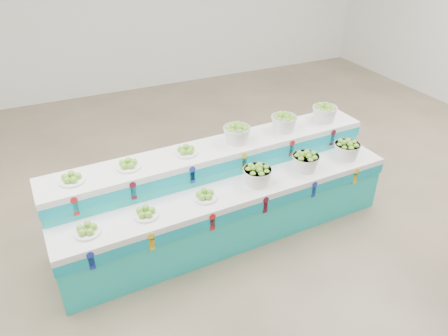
{
  "coord_description": "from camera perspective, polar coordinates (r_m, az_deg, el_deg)",
  "views": [
    {
      "loc": [
        -2.41,
        -3.78,
        3.37
      ],
      "look_at": [
        -0.71,
        -0.08,
        0.87
      ],
      "focal_mm": 34.1,
      "sensor_mm": 36.0,
      "label": 1
    }
  ],
  "objects": [
    {
      "name": "basket_lower_right",
      "position": [
        5.44,
        16.14,
        2.45
      ],
      "size": [
        0.33,
        0.33,
        0.23
      ],
      "primitive_type": null,
      "rotation": [
        0.0,
        0.0,
        0.04
      ],
      "color": "silver",
      "rests_on": "display_stand"
    },
    {
      "name": "ground",
      "position": [
        5.61,
        6.28,
        -5.62
      ],
      "size": [
        10.0,
        10.0,
        0.0
      ],
      "primitive_type": "plane",
      "color": "brown",
      "rests_on": "ground"
    },
    {
      "name": "basket_upper_right",
      "position": [
        5.63,
        13.33,
        7.3
      ],
      "size": [
        0.33,
        0.33,
        0.23
      ],
      "primitive_type": null,
      "rotation": [
        0.0,
        0.0,
        0.04
      ],
      "color": "silver",
      "rests_on": "display_stand"
    },
    {
      "name": "plate_lower_left",
      "position": [
        4.27,
        -17.92,
        -7.8
      ],
      "size": [
        0.27,
        0.27,
        0.1
      ],
      "primitive_type": "cylinder",
      "rotation": [
        0.0,
        0.0,
        0.04
      ],
      "color": "white",
      "rests_on": "display_stand"
    },
    {
      "name": "plate_upper_left",
      "position": [
        4.51,
        -19.79,
        -1.23
      ],
      "size": [
        0.27,
        0.27,
        0.1
      ],
      "primitive_type": "cylinder",
      "rotation": [
        0.0,
        0.0,
        0.04
      ],
      "color": "white",
      "rests_on": "display_stand"
    },
    {
      "name": "basket_lower_mid",
      "position": [
        5.07,
        10.87,
        0.94
      ],
      "size": [
        0.33,
        0.33,
        0.23
      ],
      "primitive_type": null,
      "rotation": [
        0.0,
        0.0,
        0.04
      ],
      "color": "silver",
      "rests_on": "display_stand"
    },
    {
      "name": "plate_upper_right",
      "position": [
        4.75,
        -5.13,
        2.41
      ],
      "size": [
        0.27,
        0.27,
        0.1
      ],
      "primitive_type": "cylinder",
      "rotation": [
        0.0,
        0.0,
        0.04
      ],
      "color": "white",
      "rests_on": "display_stand"
    },
    {
      "name": "basket_lower_left",
      "position": [
        4.74,
        4.51,
        -0.89
      ],
      "size": [
        0.33,
        0.33,
        0.23
      ],
      "primitive_type": null,
      "rotation": [
        0.0,
        0.0,
        0.04
      ],
      "color": "silver",
      "rests_on": "display_stand"
    },
    {
      "name": "plate_lower_mid",
      "position": [
        4.35,
        -10.47,
        -5.82
      ],
      "size": [
        0.27,
        0.27,
        0.1
      ],
      "primitive_type": "cylinder",
      "rotation": [
        0.0,
        0.0,
        0.04
      ],
      "color": "white",
      "rests_on": "display_stand"
    },
    {
      "name": "plate_upper_mid",
      "position": [
        4.58,
        -12.73,
        0.53
      ],
      "size": [
        0.27,
        0.27,
        0.1
      ],
      "primitive_type": "cylinder",
      "rotation": [
        0.0,
        0.0,
        0.04
      ],
      "color": "white",
      "rests_on": "display_stand"
    },
    {
      "name": "basket_upper_mid",
      "position": [
        5.28,
        8.04,
        6.17
      ],
      "size": [
        0.33,
        0.33,
        0.23
      ],
      "primitive_type": null,
      "rotation": [
        0.0,
        0.0,
        0.04
      ],
      "color": "silver",
      "rests_on": "display_stand"
    },
    {
      "name": "basket_upper_left",
      "position": [
        4.96,
        1.73,
        4.74
      ],
      "size": [
        0.33,
        0.33,
        0.23
      ],
      "primitive_type": null,
      "rotation": [
        0.0,
        0.0,
        0.04
      ],
      "color": "silver",
      "rests_on": "display_stand"
    },
    {
      "name": "plate_lower_right",
      "position": [
        4.52,
        -2.55,
        -3.6
      ],
      "size": [
        0.27,
        0.27,
        0.1
      ],
      "primitive_type": "cylinder",
      "rotation": [
        0.0,
        0.0,
        0.04
      ],
      "color": "white",
      "rests_on": "display_stand"
    },
    {
      "name": "display_stand",
      "position": [
        4.98,
        0.0,
        -3.53
      ],
      "size": [
        3.99,
        1.18,
        1.02
      ],
      "primitive_type": null,
      "rotation": [
        0.0,
        0.0,
        0.04
      ],
      "color": "#1FC3BF",
      "rests_on": "ground"
    }
  ]
}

